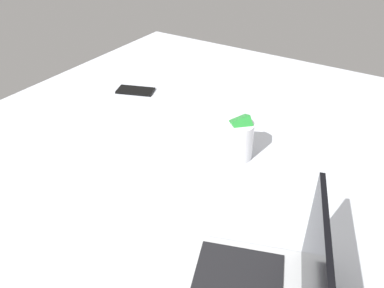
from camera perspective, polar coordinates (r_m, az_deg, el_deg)
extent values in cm
cube|color=#B7BCC6|center=(122.20, -3.68, -4.00)|extent=(180.00, 140.00, 18.00)
cube|color=black|center=(68.21, 17.71, -19.46)|extent=(31.52, 11.70, 21.00)
cylinder|color=silver|center=(110.74, 6.68, 0.59)|extent=(9.00, 9.00, 11.00)
cube|color=blue|center=(111.16, 6.34, -0.20)|extent=(4.92, 6.00, 5.67)
cube|color=orange|center=(109.46, 6.36, 1.38)|extent=(6.08, 6.92, 3.67)
cube|color=#268C33|center=(108.23, 7.15, 3.08)|extent=(7.31, 7.68, 5.95)
cube|color=black|center=(151.50, -8.32, 7.80)|extent=(11.25, 15.49, 0.80)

